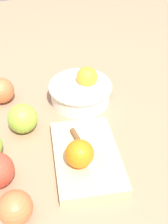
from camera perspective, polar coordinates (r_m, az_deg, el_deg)
The scene contains 8 objects.
ground_plane at distance 0.80m, azimuth -3.44°, elevation -4.84°, with size 2.40×2.40×0.00m, color #997556.
bowl at distance 0.90m, azimuth -0.60°, elevation 4.40°, with size 0.20×0.20×0.11m.
cutting_board at distance 0.73m, azimuth 0.51°, elevation -8.69°, with size 0.25×0.16×0.02m, color #DBB77F.
orange_on_board at distance 0.67m, azimuth -0.88°, elevation -8.28°, with size 0.07×0.07×0.07m, color orange.
knife at distance 0.73m, azimuth -0.78°, elevation -6.40°, with size 0.16×0.02×0.01m.
apple_front_right at distance 0.63m, azimuth -13.49°, elevation -17.98°, with size 0.07×0.07×0.07m, color #CC6638.
apple_front_left at distance 0.93m, azimuth -16.08°, elevation 4.09°, with size 0.08×0.08×0.08m, color #CC6638.
apple_front_left_2 at distance 0.80m, azimuth -12.08°, elevation -1.27°, with size 0.08×0.08×0.08m, color #8EB738.
Camera 1 is at (0.55, -0.16, 0.55)m, focal length 46.10 mm.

